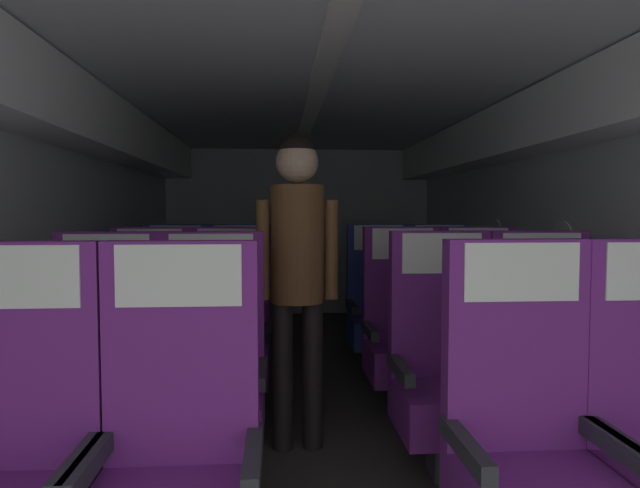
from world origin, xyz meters
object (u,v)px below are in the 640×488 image
at_px(seat_b_left_aisle, 210,378).
at_px(seat_d_left_aisle, 239,312).
at_px(seat_c_left_window, 148,338).
at_px(seat_c_right_aisle, 481,332).
at_px(seat_a_right_window, 529,449).
at_px(seat_d_left_window, 174,312).
at_px(seat_b_left_window, 104,380).
at_px(seat_c_right_window, 405,334).
at_px(seat_d_right_aisle, 442,309).
at_px(seat_b_right_window, 446,372).
at_px(seat_b_right_aisle, 547,371).
at_px(seat_d_right_window, 380,310).
at_px(seat_a_left_aisle, 177,463).
at_px(flight_attendant, 297,256).
at_px(seat_c_left_aisle, 229,336).
at_px(seat_a_left_window, 7,469).

distance_m(seat_b_left_aisle, seat_d_left_aisle, 1.78).
height_order(seat_c_left_window, seat_c_right_aisle, same).
distance_m(seat_a_right_window, seat_d_left_window, 3.13).
distance_m(seat_b_left_window, seat_c_right_window, 1.84).
bearing_deg(seat_d_right_aisle, seat_c_left_window, -157.48).
xyz_separation_m(seat_a_right_window, seat_b_right_window, (-0.01, 0.89, 0.00)).
relative_size(seat_b_right_aisle, seat_d_left_window, 1.00).
xyz_separation_m(seat_c_right_aisle, seat_d_right_window, (-0.51, 0.87, 0.00)).
distance_m(seat_a_left_aisle, seat_d_right_window, 2.91).
height_order(seat_b_right_window, seat_d_right_aisle, same).
height_order(seat_b_right_window, flight_attendant, flight_attendant).
relative_size(seat_c_left_aisle, seat_d_right_window, 1.00).
bearing_deg(seat_c_left_window, seat_d_right_window, 28.73).
distance_m(seat_b_right_aisle, seat_c_right_window, 1.03).
bearing_deg(seat_b_right_window, seat_a_right_window, -89.14).
relative_size(seat_a_right_window, seat_b_right_window, 1.00).
xyz_separation_m(seat_b_right_aisle, seat_d_left_window, (-2.12, 1.80, 0.00)).
bearing_deg(seat_d_right_window, seat_b_right_aisle, -74.35).
height_order(seat_a_right_window, flight_attendant, flight_attendant).
bearing_deg(seat_c_left_aisle, flight_attendant, -54.54).
bearing_deg(seat_c_right_window, seat_a_left_aisle, -122.21).
height_order(seat_b_left_window, seat_b_right_window, same).
relative_size(seat_a_left_window, seat_b_left_aisle, 1.00).
height_order(seat_c_left_aisle, seat_d_left_aisle, same).
distance_m(seat_b_left_window, seat_c_left_aisle, 1.02).
xyz_separation_m(seat_c_left_aisle, seat_d_right_window, (1.12, 0.88, 0.00)).
bearing_deg(seat_a_left_window, seat_c_left_aisle, 74.07).
bearing_deg(seat_d_left_aisle, seat_b_right_aisle, -47.90).
height_order(seat_b_left_window, seat_d_left_aisle, same).
bearing_deg(seat_a_left_aisle, seat_d_left_aisle, 89.83).
bearing_deg(seat_b_left_aisle, seat_c_right_aisle, 28.83).
xyz_separation_m(seat_c_left_window, seat_c_left_aisle, (0.50, 0.00, 0.00)).
bearing_deg(seat_b_left_window, seat_d_left_aisle, 74.11).
xyz_separation_m(seat_c_left_aisle, seat_d_left_window, (-0.50, 0.89, 0.00)).
height_order(seat_c_left_window, seat_c_left_aisle, same).
bearing_deg(seat_a_left_window, seat_a_right_window, 0.81).
xyz_separation_m(seat_a_right_window, seat_c_left_aisle, (-1.14, 1.78, 0.00)).
relative_size(seat_d_left_aisle, flight_attendant, 0.70).
xyz_separation_m(seat_a_left_window, seat_b_right_aisle, (2.14, 0.89, 0.00)).
distance_m(seat_d_right_aisle, flight_attendant, 1.97).
distance_m(seat_b_right_aisle, seat_d_right_window, 1.86).
height_order(seat_a_right_window, seat_b_left_aisle, same).
distance_m(seat_a_left_aisle, flight_attendant, 1.41).
height_order(seat_b_right_window, seat_c_right_aisle, same).
relative_size(seat_a_right_window, seat_c_right_aisle, 1.00).
bearing_deg(seat_d_right_window, seat_d_left_aisle, 179.74).
xyz_separation_m(seat_a_left_aisle, seat_d_right_aisle, (1.63, 2.68, 0.00)).
bearing_deg(flight_attendant, seat_a_right_window, 118.70).
xyz_separation_m(seat_b_right_window, seat_d_right_aisle, (0.50, 1.76, 0.00)).
bearing_deg(seat_d_left_aisle, seat_a_right_window, -66.95).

